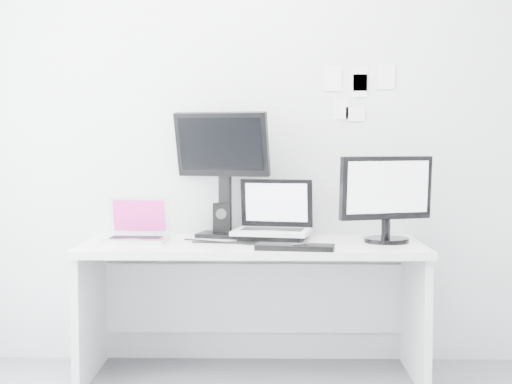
# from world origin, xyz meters

# --- Properties ---
(back_wall) EXTENTS (3.60, 0.00, 3.60)m
(back_wall) POSITION_xyz_m (0.00, 1.60, 1.35)
(back_wall) COLOR silver
(back_wall) RESTS_ON ground
(desk) EXTENTS (1.80, 0.70, 0.73)m
(desk) POSITION_xyz_m (0.00, 1.25, 0.36)
(desk) COLOR white
(desk) RESTS_ON ground
(macbook) EXTENTS (0.34, 0.27, 0.25)m
(macbook) POSITION_xyz_m (-0.62, 1.27, 0.85)
(macbook) COLOR silver
(macbook) RESTS_ON desk
(speaker) EXTENTS (0.12, 0.12, 0.19)m
(speaker) POSITION_xyz_m (-0.18, 1.50, 0.82)
(speaker) COLOR black
(speaker) RESTS_ON desk
(dell_laptop) EXTENTS (0.46, 0.39, 0.34)m
(dell_laptop) POSITION_xyz_m (0.10, 1.35, 0.90)
(dell_laptop) COLOR silver
(dell_laptop) RESTS_ON desk
(rear_monitor) EXTENTS (0.56, 0.32, 0.72)m
(rear_monitor) POSITION_xyz_m (-0.17, 1.48, 1.09)
(rear_monitor) COLOR black
(rear_monitor) RESTS_ON desk
(samsung_monitor) EXTENTS (0.57, 0.39, 0.47)m
(samsung_monitor) POSITION_xyz_m (0.71, 1.27, 0.97)
(samsung_monitor) COLOR black
(samsung_monitor) RESTS_ON desk
(keyboard) EXTENTS (0.40, 0.19, 0.03)m
(keyboard) POSITION_xyz_m (0.22, 1.00, 0.74)
(keyboard) COLOR black
(keyboard) RESTS_ON desk
(mouse) EXTENTS (0.12, 0.08, 0.04)m
(mouse) POSITION_xyz_m (0.24, 0.96, 0.75)
(mouse) COLOR black
(mouse) RESTS_ON desk
(wall_note_0) EXTENTS (0.10, 0.00, 0.14)m
(wall_note_0) POSITION_xyz_m (0.45, 1.59, 1.62)
(wall_note_0) COLOR white
(wall_note_0) RESTS_ON back_wall
(wall_note_1) EXTENTS (0.09, 0.00, 0.13)m
(wall_note_1) POSITION_xyz_m (0.60, 1.59, 1.58)
(wall_note_1) COLOR white
(wall_note_1) RESTS_ON back_wall
(wall_note_2) EXTENTS (0.10, 0.00, 0.14)m
(wall_note_2) POSITION_xyz_m (0.75, 1.59, 1.63)
(wall_note_2) COLOR white
(wall_note_2) RESTS_ON back_wall
(wall_note_3) EXTENTS (0.11, 0.00, 0.08)m
(wall_note_3) POSITION_xyz_m (0.58, 1.59, 1.42)
(wall_note_3) COLOR white
(wall_note_3) RESTS_ON back_wall
(wall_note_4) EXTENTS (0.08, 0.00, 0.14)m
(wall_note_4) POSITION_xyz_m (0.60, 1.59, 1.62)
(wall_note_4) COLOR white
(wall_note_4) RESTS_ON back_wall
(wall_note_5) EXTENTS (0.08, 0.00, 0.11)m
(wall_note_5) POSITION_xyz_m (0.50, 1.59, 1.45)
(wall_note_5) COLOR white
(wall_note_5) RESTS_ON back_wall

